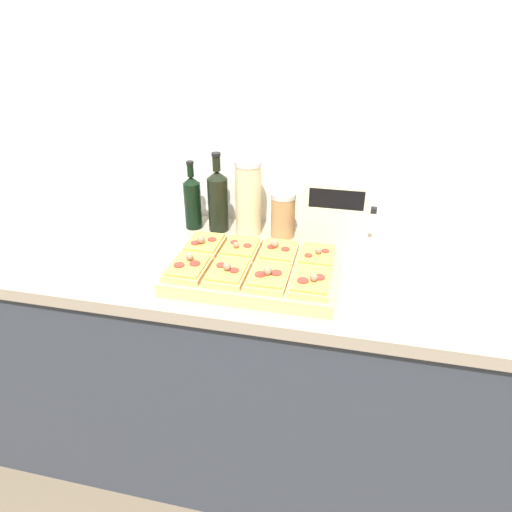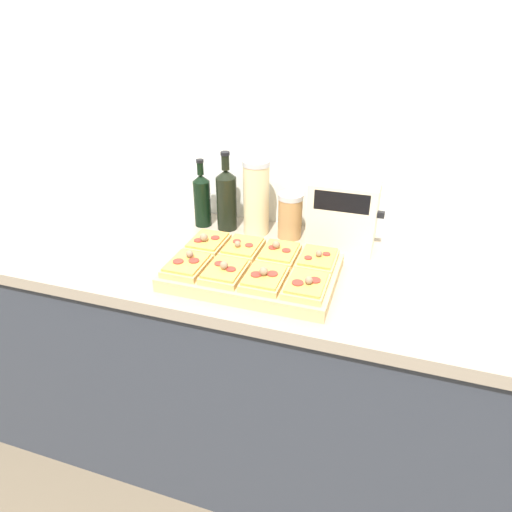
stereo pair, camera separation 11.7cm
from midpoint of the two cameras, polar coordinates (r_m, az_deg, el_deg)
name	(u,v)px [view 2 (the right image)]	position (r m, az deg, el deg)	size (l,w,h in m)	color
wall_back	(279,136)	(1.72, 4.96, 14.75)	(6.00, 0.06, 2.50)	silver
kitchen_counter	(250,364)	(1.79, 1.10, -13.44)	(2.63, 0.67, 0.92)	#333842
cutting_board	(253,272)	(1.41, 1.99, -2.06)	(0.51, 0.34, 0.04)	tan
pizza_slice_back_left	(208,242)	(1.51, -3.88, 1.66)	(0.11, 0.15, 0.06)	tan
pizza_slice_back_midleft	(243,248)	(1.48, 0.58, 0.97)	(0.11, 0.15, 0.05)	tan
pizza_slice_back_midright	(279,253)	(1.45, 5.22, 0.29)	(0.11, 0.15, 0.05)	tan
pizza_slice_back_right	(318,259)	(1.43, 10.03, -0.47)	(0.11, 0.15, 0.05)	tan
pizza_slice_front_left	(187,265)	(1.39, -6.26, -1.16)	(0.11, 0.15, 0.05)	tan
pizza_slice_front_midleft	(225,271)	(1.34, -1.46, -2.00)	(0.11, 0.15, 0.05)	tan
pizza_slice_front_midright	(264,278)	(1.31, 3.61, -2.84)	(0.11, 0.15, 0.05)	tan
pizza_slice_front_right	(306,285)	(1.29, 8.90, -3.71)	(0.11, 0.15, 0.05)	tan
olive_oil_bottle	(202,199)	(1.74, -4.84, 7.08)	(0.06, 0.06, 0.26)	black
wine_bottle	(227,198)	(1.70, -1.73, 7.19)	(0.07, 0.07, 0.30)	black
grain_jar_tall	(256,198)	(1.66, 2.06, 7.28)	(0.10, 0.10, 0.28)	beige
grain_jar_short	(290,216)	(1.65, 6.31, 4.99)	(0.09, 0.09, 0.17)	#AD7F4C
toaster_oven	(344,213)	(1.61, 12.94, 5.20)	(0.25, 0.17, 0.24)	beige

